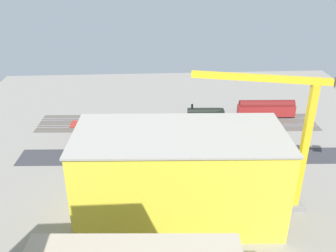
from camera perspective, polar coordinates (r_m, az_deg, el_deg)
ground_plane at (r=105.59m, az=2.41°, el=-4.02°), size 147.96×147.96×0.00m
rail_bed at (r=122.84m, az=1.53°, el=0.51°), size 93.00×17.80×0.01m
street_asphalt at (r=103.32m, az=2.56°, el=-4.74°), size 92.79×13.16×0.01m
track_rails at (r=122.76m, az=1.53°, el=0.59°), size 92.39×11.38×0.12m
platform_canopy_near at (r=112.85m, az=-3.45°, el=0.37°), size 46.12×6.80×4.28m
locomotive at (r=125.86m, az=6.12°, el=1.95°), size 13.81×3.54×5.28m
passenger_coach at (r=130.12m, az=15.03°, el=2.67°), size 19.61×4.03×6.23m
parked_car_0 at (r=104.27m, az=15.16°, el=-4.90°), size 4.42×2.01×1.79m
parked_car_1 at (r=102.65m, az=11.55°, el=-5.06°), size 4.54×1.87×1.57m
parked_car_2 at (r=101.34m, az=7.19°, el=-5.13°), size 4.64×1.93×1.61m
parked_car_3 at (r=100.32m, az=3.58°, el=-5.23°), size 4.42×1.74×1.87m
parked_car_4 at (r=99.62m, az=-0.66°, el=-5.52°), size 4.49×1.89×1.53m
parked_car_5 at (r=99.91m, az=-4.18°, el=-5.43°), size 4.80×2.22×1.75m
parked_car_6 at (r=99.58m, az=-8.78°, el=-5.82°), size 4.43×1.92×1.70m
parked_car_7 at (r=101.02m, az=-12.10°, el=-5.64°), size 4.50×2.12×1.66m
construction_building at (r=77.08m, az=1.75°, el=-7.87°), size 42.50×20.49×19.51m
construction_roof_slab at (r=72.03m, az=1.85°, el=-1.26°), size 43.13×21.11×0.40m
tower_crane at (r=79.02m, az=18.68°, el=-0.79°), size 29.13×8.76×30.86m
box_truck_0 at (r=93.97m, az=-5.98°, el=-7.09°), size 9.55×3.55×3.40m
box_truck_1 at (r=92.72m, az=1.78°, el=-7.38°), size 8.77×2.51×3.60m
street_tree_0 at (r=111.65m, az=15.08°, el=-0.84°), size 4.12×4.12×6.14m
street_tree_1 at (r=106.61m, az=-13.40°, el=-1.88°), size 4.40×4.40×6.41m
street_tree_2 at (r=106.40m, az=-10.34°, el=-1.48°), size 4.06×4.06×6.52m
street_tree_3 at (r=109.01m, az=14.77°, el=-0.40°), size 6.32×6.32×9.06m
traffic_light at (r=97.48m, az=-8.87°, el=-4.30°), size 0.50×0.36×6.10m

